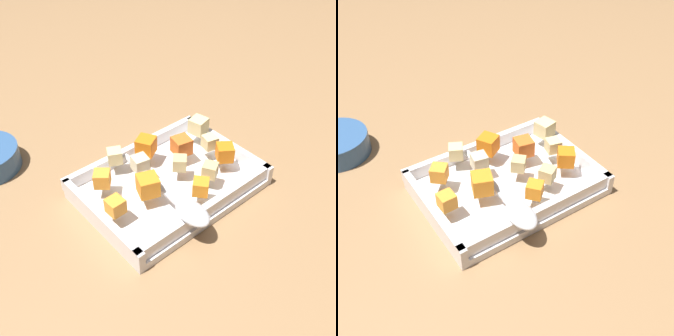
# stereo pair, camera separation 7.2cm
# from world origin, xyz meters

# --- Properties ---
(ground_plane) EXTENTS (4.00, 4.00, 0.00)m
(ground_plane) POSITION_xyz_m (0.00, 0.00, 0.00)
(ground_plane) COLOR #936D47
(baking_dish) EXTENTS (0.30, 0.22, 0.04)m
(baking_dish) POSITION_xyz_m (-0.01, -0.00, 0.01)
(baking_dish) COLOR silver
(baking_dish) RESTS_ON ground_plane
(carrot_chunk_corner_se) EXTENTS (0.04, 0.04, 0.03)m
(carrot_chunk_corner_se) POSITION_xyz_m (-0.02, 0.07, 0.05)
(carrot_chunk_corner_se) COLOR orange
(carrot_chunk_corner_se) RESTS_ON baking_dish
(carrot_chunk_corner_nw) EXTENTS (0.03, 0.03, 0.03)m
(carrot_chunk_corner_nw) POSITION_xyz_m (0.12, 0.01, 0.05)
(carrot_chunk_corner_nw) COLOR orange
(carrot_chunk_corner_nw) RESTS_ON baking_dish
(carrot_chunk_mid_right) EXTENTS (0.04, 0.04, 0.03)m
(carrot_chunk_mid_right) POSITION_xyz_m (-0.02, -0.07, 0.06)
(carrot_chunk_mid_right) COLOR orange
(carrot_chunk_mid_right) RESTS_ON baking_dish
(carrot_chunk_near_right) EXTENTS (0.04, 0.04, 0.03)m
(carrot_chunk_near_right) POSITION_xyz_m (-0.07, -0.03, 0.06)
(carrot_chunk_near_right) COLOR orange
(carrot_chunk_near_right) RESTS_ON baking_dish
(carrot_chunk_corner_sw) EXTENTS (0.04, 0.04, 0.03)m
(carrot_chunk_corner_sw) POSITION_xyz_m (0.05, 0.01, 0.06)
(carrot_chunk_corner_sw) COLOR orange
(carrot_chunk_corner_sw) RESTS_ON baking_dish
(carrot_chunk_heap_top) EXTENTS (0.04, 0.04, 0.03)m
(carrot_chunk_heap_top) POSITION_xyz_m (0.10, -0.05, 0.05)
(carrot_chunk_heap_top) COLOR orange
(carrot_chunk_heap_top) RESTS_ON baking_dish
(carrot_chunk_near_left) EXTENTS (0.04, 0.04, 0.03)m
(carrot_chunk_near_left) POSITION_xyz_m (-0.11, 0.03, 0.05)
(carrot_chunk_near_left) COLOR orange
(carrot_chunk_near_left) RESTS_ON baking_dish
(potato_chunk_under_handle) EXTENTS (0.03, 0.03, 0.03)m
(potato_chunk_under_handle) POSITION_xyz_m (0.02, -0.04, 0.05)
(potato_chunk_under_handle) COLOR beige
(potato_chunk_under_handle) RESTS_ON baking_dish
(potato_chunk_mid_left) EXTENTS (0.03, 0.03, 0.02)m
(potato_chunk_mid_left) POSITION_xyz_m (-0.06, 0.05, 0.05)
(potato_chunk_mid_left) COLOR tan
(potato_chunk_mid_left) RESTS_ON baking_dish
(potato_chunk_back_center) EXTENTS (0.03, 0.03, 0.02)m
(potato_chunk_back_center) POSITION_xyz_m (-0.03, 0.00, 0.05)
(potato_chunk_back_center) COLOR tan
(potato_chunk_back_center) RESTS_ON baking_dish
(potato_chunk_center) EXTENTS (0.04, 0.04, 0.03)m
(potato_chunk_center) POSITION_xyz_m (-0.13, -0.06, 0.06)
(potato_chunk_center) COLOR #E0CC89
(potato_chunk_center) RESTS_ON baking_dish
(potato_chunk_rim_edge) EXTENTS (0.03, 0.03, 0.02)m
(potato_chunk_rim_edge) POSITION_xyz_m (-0.12, -0.01, 0.05)
(potato_chunk_rim_edge) COLOR #E0CC89
(potato_chunk_rim_edge) RESTS_ON baking_dish
(potato_chunk_far_right) EXTENTS (0.03, 0.03, 0.03)m
(potato_chunk_far_right) POSITION_xyz_m (0.04, -0.09, 0.05)
(potato_chunk_far_right) COLOR #E0CC89
(potato_chunk_far_right) RESTS_ON baking_dish
(serving_spoon) EXTENTS (0.05, 0.23, 0.02)m
(serving_spoon) POSITION_xyz_m (0.03, 0.09, 0.05)
(serving_spoon) COLOR silver
(serving_spoon) RESTS_ON baking_dish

